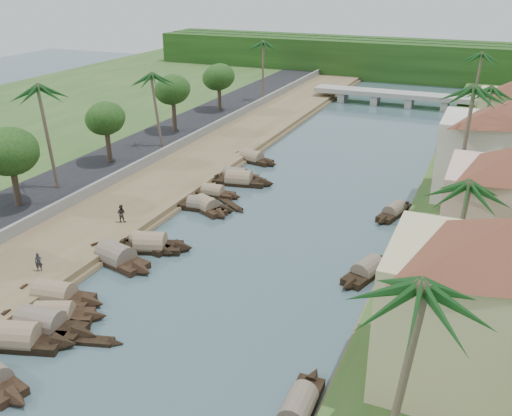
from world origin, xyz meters
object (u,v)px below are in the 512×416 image
at_px(building_near, 503,306).
at_px(sampan_1, 18,339).
at_px(bridge, 393,95).
at_px(person_near, 39,262).

relative_size(building_near, sampan_1, 1.78).
bearing_deg(bridge, sampan_1, -96.46).
height_order(building_near, person_near, building_near).
xyz_separation_m(sampan_1, person_near, (-4.61, 7.14, 1.14)).
relative_size(building_near, person_near, 9.80).
relative_size(bridge, sampan_1, 3.36).
bearing_deg(person_near, sampan_1, -94.26).
xyz_separation_m(bridge, building_near, (18.99, -74.00, 4.66)).
relative_size(bridge, building_near, 1.89).
bearing_deg(sampan_1, bridge, 66.69).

